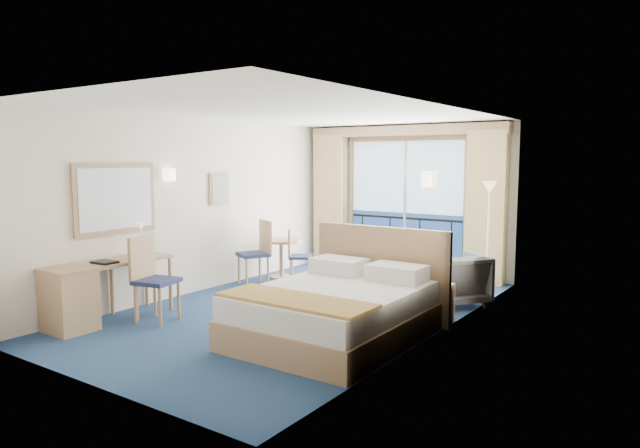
{
  "coord_description": "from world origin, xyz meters",
  "views": [
    {
      "loc": [
        4.61,
        -6.22,
        2.08
      ],
      "look_at": [
        0.18,
        0.2,
        1.19
      ],
      "focal_mm": 32.0,
      "sensor_mm": 36.0,
      "label": 1
    }
  ],
  "objects_px": {
    "bed": "(337,310)",
    "armchair": "(455,279)",
    "desk": "(78,294)",
    "desk_chair": "(150,273)",
    "nightstand": "(436,303)",
    "floor_lamp": "(489,208)",
    "table_chair_a": "(296,252)",
    "table_chair_b": "(258,249)",
    "round_table": "(281,249)"
  },
  "relations": [
    {
      "from": "bed",
      "to": "armchair",
      "type": "relative_size",
      "value": 2.83
    },
    {
      "from": "desk",
      "to": "desk_chair",
      "type": "xyz_separation_m",
      "value": [
        0.44,
        0.74,
        0.19
      ]
    },
    {
      "from": "nightstand",
      "to": "floor_lamp",
      "type": "distance_m",
      "value": 2.45
    },
    {
      "from": "bed",
      "to": "table_chair_a",
      "type": "distance_m",
      "value": 3.1
    },
    {
      "from": "floor_lamp",
      "to": "table_chair_a",
      "type": "xyz_separation_m",
      "value": [
        -2.84,
        -1.31,
        -0.8
      ]
    },
    {
      "from": "nightstand",
      "to": "table_chair_b",
      "type": "xyz_separation_m",
      "value": [
        -3.3,
        0.39,
        0.35
      ]
    },
    {
      "from": "desk",
      "to": "table_chair_a",
      "type": "distance_m",
      "value": 3.7
    },
    {
      "from": "nightstand",
      "to": "round_table",
      "type": "relative_size",
      "value": 0.66
    },
    {
      "from": "bed",
      "to": "desk",
      "type": "height_order",
      "value": "bed"
    },
    {
      "from": "table_chair_b",
      "to": "desk_chair",
      "type": "bearing_deg",
      "value": -56.1
    },
    {
      "from": "nightstand",
      "to": "round_table",
      "type": "xyz_separation_m",
      "value": [
        -3.34,
        1.05,
        0.26
      ]
    },
    {
      "from": "desk",
      "to": "table_chair_a",
      "type": "relative_size",
      "value": 1.82
    },
    {
      "from": "floor_lamp",
      "to": "round_table",
      "type": "relative_size",
      "value": 2.29
    },
    {
      "from": "round_table",
      "to": "bed",
      "type": "bearing_deg",
      "value": -41.01
    },
    {
      "from": "desk_chair",
      "to": "round_table",
      "type": "distance_m",
      "value": 3.08
    },
    {
      "from": "table_chair_b",
      "to": "desk",
      "type": "bearing_deg",
      "value": -65.55
    },
    {
      "from": "desk",
      "to": "table_chair_b",
      "type": "height_order",
      "value": "table_chair_b"
    },
    {
      "from": "bed",
      "to": "table_chair_b",
      "type": "relative_size",
      "value": 2.13
    },
    {
      "from": "round_table",
      "to": "table_chair_a",
      "type": "xyz_separation_m",
      "value": [
        0.43,
        -0.15,
        -0.0
      ]
    },
    {
      "from": "bed",
      "to": "table_chair_b",
      "type": "height_order",
      "value": "bed"
    },
    {
      "from": "round_table",
      "to": "table_chair_b",
      "type": "relative_size",
      "value": 0.7
    },
    {
      "from": "desk_chair",
      "to": "table_chair_a",
      "type": "relative_size",
      "value": 1.21
    },
    {
      "from": "desk_chair",
      "to": "bed",
      "type": "bearing_deg",
      "value": -84.43
    },
    {
      "from": "nightstand",
      "to": "table_chair_a",
      "type": "bearing_deg",
      "value": 162.83
    },
    {
      "from": "desk",
      "to": "desk_chair",
      "type": "relative_size",
      "value": 1.51
    },
    {
      "from": "desk",
      "to": "table_chair_a",
      "type": "bearing_deg",
      "value": 80.83
    },
    {
      "from": "desk",
      "to": "bed",
      "type": "bearing_deg",
      "value": 27.97
    },
    {
      "from": "nightstand",
      "to": "desk_chair",
      "type": "relative_size",
      "value": 0.45
    },
    {
      "from": "armchair",
      "to": "table_chair_b",
      "type": "relative_size",
      "value": 0.75
    },
    {
      "from": "round_table",
      "to": "table_chair_a",
      "type": "bearing_deg",
      "value": -18.93
    },
    {
      "from": "armchair",
      "to": "table_chair_b",
      "type": "height_order",
      "value": "table_chair_b"
    },
    {
      "from": "nightstand",
      "to": "floor_lamp",
      "type": "xyz_separation_m",
      "value": [
        -0.07,
        2.21,
        1.06
      ]
    },
    {
      "from": "table_chair_b",
      "to": "nightstand",
      "type": "bearing_deg",
      "value": 21.12
    },
    {
      "from": "floor_lamp",
      "to": "nightstand",
      "type": "bearing_deg",
      "value": -88.16
    },
    {
      "from": "table_chair_a",
      "to": "table_chair_b",
      "type": "relative_size",
      "value": 0.85
    },
    {
      "from": "table_chair_a",
      "to": "bed",
      "type": "bearing_deg",
      "value": -168.51
    },
    {
      "from": "round_table",
      "to": "table_chair_a",
      "type": "relative_size",
      "value": 0.83
    },
    {
      "from": "bed",
      "to": "armchair",
      "type": "bearing_deg",
      "value": 76.47
    },
    {
      "from": "floor_lamp",
      "to": "table_chair_a",
      "type": "bearing_deg",
      "value": -155.25
    },
    {
      "from": "floor_lamp",
      "to": "table_chair_a",
      "type": "height_order",
      "value": "floor_lamp"
    },
    {
      "from": "desk",
      "to": "table_chair_b",
      "type": "bearing_deg",
      "value": 86.52
    },
    {
      "from": "nightstand",
      "to": "desk",
      "type": "xyz_separation_m",
      "value": [
        -3.5,
        -2.75,
        0.18
      ]
    },
    {
      "from": "armchair",
      "to": "desk",
      "type": "height_order",
      "value": "desk"
    },
    {
      "from": "floor_lamp",
      "to": "table_chair_b",
      "type": "bearing_deg",
      "value": -150.75
    },
    {
      "from": "round_table",
      "to": "desk",
      "type": "bearing_deg",
      "value": -92.35
    },
    {
      "from": "bed",
      "to": "floor_lamp",
      "type": "xyz_separation_m",
      "value": [
        0.62,
        3.46,
        0.97
      ]
    },
    {
      "from": "armchair",
      "to": "desk_chair",
      "type": "height_order",
      "value": "desk_chair"
    },
    {
      "from": "bed",
      "to": "nightstand",
      "type": "relative_size",
      "value": 4.59
    },
    {
      "from": "nightstand",
      "to": "floor_lamp",
      "type": "relative_size",
      "value": 0.29
    },
    {
      "from": "round_table",
      "to": "table_chair_a",
      "type": "height_order",
      "value": "table_chair_a"
    }
  ]
}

